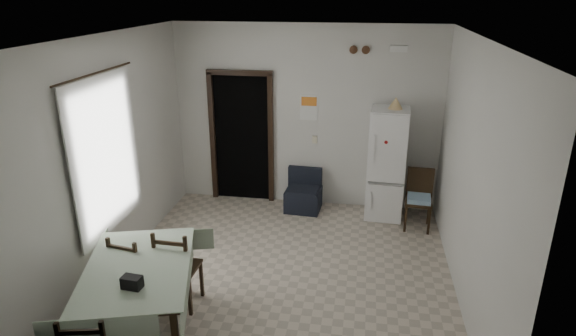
# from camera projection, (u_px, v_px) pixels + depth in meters

# --- Properties ---
(ground) EXTENTS (4.50, 4.50, 0.00)m
(ground) POSITION_uv_depth(u_px,v_px,m) (282.00, 275.00, 6.04)
(ground) COLOR #BAAC98
(ground) RESTS_ON ground
(ceiling) EXTENTS (4.20, 4.50, 0.02)m
(ceiling) POSITION_uv_depth(u_px,v_px,m) (280.00, 37.00, 5.02)
(ceiling) COLOR white
(ceiling) RESTS_ON ground
(wall_back) EXTENTS (4.20, 0.02, 2.90)m
(wall_back) POSITION_uv_depth(u_px,v_px,m) (306.00, 118.00, 7.60)
(wall_back) COLOR silver
(wall_back) RESTS_ON ground
(wall_front) EXTENTS (4.20, 0.02, 2.90)m
(wall_front) POSITION_uv_depth(u_px,v_px,m) (226.00, 275.00, 3.45)
(wall_front) COLOR silver
(wall_front) RESTS_ON ground
(wall_left) EXTENTS (0.02, 4.50, 2.90)m
(wall_left) POSITION_uv_depth(u_px,v_px,m) (111.00, 157.00, 5.84)
(wall_left) COLOR silver
(wall_left) RESTS_ON ground
(wall_right) EXTENTS (0.02, 4.50, 2.90)m
(wall_right) POSITION_uv_depth(u_px,v_px,m) (472.00, 178.00, 5.21)
(wall_right) COLOR silver
(wall_right) RESTS_ON ground
(doorway) EXTENTS (1.06, 0.52, 2.22)m
(doorway) POSITION_uv_depth(u_px,v_px,m) (245.00, 135.00, 8.09)
(doorway) COLOR black
(doorway) RESTS_ON ground
(window_recess) EXTENTS (0.10, 1.20, 1.60)m
(window_recess) POSITION_uv_depth(u_px,v_px,m) (97.00, 154.00, 5.63)
(window_recess) COLOR silver
(window_recess) RESTS_ON ground
(curtain) EXTENTS (0.02, 1.45, 1.85)m
(curtain) POSITION_uv_depth(u_px,v_px,m) (106.00, 155.00, 5.61)
(curtain) COLOR silver
(curtain) RESTS_ON ground
(curtain_rod) EXTENTS (0.02, 1.60, 0.02)m
(curtain_rod) POSITION_uv_depth(u_px,v_px,m) (96.00, 73.00, 5.28)
(curtain_rod) COLOR black
(curtain_rod) RESTS_ON ground
(calendar) EXTENTS (0.28, 0.02, 0.40)m
(calendar) POSITION_uv_depth(u_px,v_px,m) (309.00, 108.00, 7.53)
(calendar) COLOR white
(calendar) RESTS_ON ground
(calendar_image) EXTENTS (0.24, 0.01, 0.14)m
(calendar_image) POSITION_uv_depth(u_px,v_px,m) (309.00, 101.00, 7.49)
(calendar_image) COLOR orange
(calendar_image) RESTS_ON ground
(light_switch) EXTENTS (0.08, 0.02, 0.12)m
(light_switch) POSITION_uv_depth(u_px,v_px,m) (315.00, 140.00, 7.69)
(light_switch) COLOR beige
(light_switch) RESTS_ON ground
(vent_left) EXTENTS (0.12, 0.03, 0.12)m
(vent_left) POSITION_uv_depth(u_px,v_px,m) (353.00, 50.00, 7.11)
(vent_left) COLOR #513320
(vent_left) RESTS_ON ground
(vent_right) EXTENTS (0.12, 0.03, 0.12)m
(vent_right) POSITION_uv_depth(u_px,v_px,m) (366.00, 50.00, 7.08)
(vent_right) COLOR #513320
(vent_right) RESTS_ON ground
(emergency_light) EXTENTS (0.25, 0.07, 0.09)m
(emergency_light) POSITION_uv_depth(u_px,v_px,m) (399.00, 49.00, 6.98)
(emergency_light) COLOR white
(emergency_light) RESTS_ON ground
(fridge) EXTENTS (0.59, 0.59, 1.72)m
(fridge) POSITION_uv_depth(u_px,v_px,m) (387.00, 164.00, 7.32)
(fridge) COLOR white
(fridge) RESTS_ON ground
(tan_cone) EXTENTS (0.23, 0.23, 0.17)m
(tan_cone) POSITION_uv_depth(u_px,v_px,m) (396.00, 103.00, 6.99)
(tan_cone) COLOR tan
(tan_cone) RESTS_ON fridge
(navy_seat) EXTENTS (0.58, 0.56, 0.66)m
(navy_seat) POSITION_uv_depth(u_px,v_px,m) (303.00, 191.00, 7.70)
(navy_seat) COLOR black
(navy_seat) RESTS_ON ground
(corner_chair) EXTENTS (0.42, 0.42, 0.90)m
(corner_chair) POSITION_uv_depth(u_px,v_px,m) (419.00, 200.00, 7.07)
(corner_chair) COLOR black
(corner_chair) RESTS_ON ground
(dining_table) EXTENTS (1.41, 1.77, 0.80)m
(dining_table) POSITION_uv_depth(u_px,v_px,m) (142.00, 301.00, 4.87)
(dining_table) COLOR #9EB197
(dining_table) RESTS_ON ground
(black_bag) EXTENTS (0.19, 0.13, 0.12)m
(black_bag) POSITION_uv_depth(u_px,v_px,m) (132.00, 282.00, 4.38)
(black_bag) COLOR black
(black_bag) RESTS_ON dining_table
(dining_chair_far_left) EXTENTS (0.45, 0.45, 0.91)m
(dining_chair_far_left) POSITION_uv_depth(u_px,v_px,m) (135.00, 270.00, 5.32)
(dining_chair_far_left) COLOR black
(dining_chair_far_left) RESTS_ON ground
(dining_chair_far_right) EXTENTS (0.43, 0.43, 0.97)m
(dining_chair_far_right) POSITION_uv_depth(u_px,v_px,m) (179.00, 266.00, 5.33)
(dining_chair_far_right) COLOR black
(dining_chair_far_right) RESTS_ON ground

